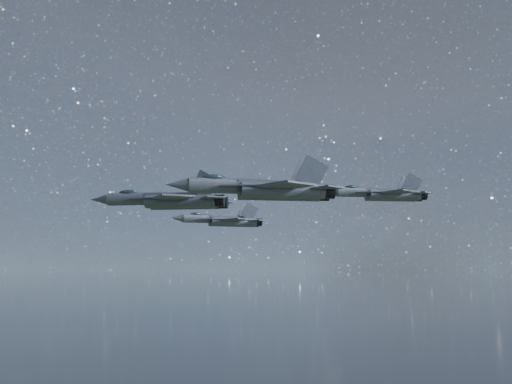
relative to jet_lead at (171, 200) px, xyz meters
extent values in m
cylinder|color=#373D45|center=(-4.45, 1.72, 0.25)|extent=(8.46, 4.67, 1.77)
cone|color=#373D45|center=(-9.52, 3.67, 0.25)|extent=(3.11, 2.46, 1.59)
ellipsoid|color=#1B2B32|center=(-5.71, 2.20, 1.10)|extent=(2.94, 2.08, 0.87)
cube|color=#373D45|center=(1.05, -0.40, 0.20)|extent=(9.28, 4.93, 1.47)
cylinder|color=#373D45|center=(1.06, -1.62, -0.31)|extent=(9.51, 5.07, 1.77)
cylinder|color=#373D45|center=(1.88, 0.49, -0.31)|extent=(9.51, 5.07, 1.77)
cylinder|color=black|center=(5.93, -3.50, -0.31)|extent=(1.96, 2.05, 1.63)
cylinder|color=black|center=(6.74, -1.39, -0.31)|extent=(1.96, 2.05, 1.63)
cube|color=#373D45|center=(-3.09, -0.45, 0.12)|extent=(5.65, 4.19, 0.14)
cube|color=#373D45|center=(-1.99, 2.41, 0.12)|extent=(6.02, 2.26, 0.14)
cube|color=#373D45|center=(-0.13, -4.08, -0.09)|extent=(5.15, 5.60, 0.23)
cube|color=#373D45|center=(2.65, 3.11, -0.09)|extent=(6.48, 6.37, 0.23)
cube|color=#373D45|center=(4.97, -4.71, -0.09)|extent=(3.01, 3.20, 0.17)
cube|color=#373D45|center=(6.85, 0.15, -0.09)|extent=(3.84, 3.81, 0.17)
cube|color=#373D45|center=(4.03, -3.07, 1.84)|extent=(3.62, 1.88, 4.03)
cube|color=#373D45|center=(5.05, -0.43, 1.84)|extent=(3.84, 1.29, 4.03)
cylinder|color=#373D45|center=(6.92, 18.46, -0.85)|extent=(6.90, 1.91, 1.44)
cone|color=#373D45|center=(2.52, 18.15, -0.85)|extent=(2.29, 1.44, 1.29)
ellipsoid|color=#1B2B32|center=(5.82, 18.38, -0.16)|extent=(2.25, 1.12, 0.71)
cube|color=#373D45|center=(11.70, 18.79, -0.90)|extent=(7.63, 1.90, 1.20)
cylinder|color=#373D45|center=(12.13, 17.90, -1.31)|extent=(7.82, 1.97, 1.44)
cylinder|color=#373D45|center=(12.00, 19.74, -1.31)|extent=(7.82, 1.97, 1.44)
cylinder|color=black|center=(16.36, 18.19, -1.31)|extent=(1.29, 1.41, 1.33)
cylinder|color=black|center=(16.23, 20.03, -1.31)|extent=(1.29, 1.41, 1.33)
cube|color=#373D45|center=(8.66, 17.33, -0.96)|extent=(4.88, 1.59, 0.11)
cube|color=#373D45|center=(8.49, 19.81, -0.96)|extent=(4.89, 2.22, 0.11)
cube|color=#373D45|center=(12.10, 15.68, -1.13)|extent=(5.16, 5.26, 0.18)
cube|color=#373D45|center=(11.67, 21.93, -1.13)|extent=(4.95, 5.14, 0.18)
cube|color=#373D45|center=(16.07, 16.97, -1.13)|extent=(3.04, 3.09, 0.14)
cube|color=#373D45|center=(15.78, 21.20, -1.13)|extent=(2.91, 3.00, 0.14)
cube|color=#373D45|center=(14.81, 17.86, 0.44)|extent=(3.21, 0.47, 3.28)
cube|color=#373D45|center=(14.65, 20.15, 0.44)|extent=(3.18, 0.63, 3.28)
cylinder|color=#373D45|center=(4.45, -16.92, -0.22)|extent=(8.25, 2.22, 1.72)
cone|color=#373D45|center=(-0.84, -16.60, -0.22)|extent=(2.74, 1.70, 1.54)
ellipsoid|color=#1B2B32|center=(3.13, -16.84, 0.61)|extent=(2.69, 1.32, 0.85)
cube|color=#373D45|center=(10.17, -17.27, -0.27)|extent=(9.12, 2.21, 1.43)
cylinder|color=#373D45|center=(10.54, -18.40, -0.77)|extent=(9.35, 2.29, 1.72)
cylinder|color=#373D45|center=(10.67, -16.20, -0.77)|extent=(9.35, 2.29, 1.72)
cylinder|color=black|center=(15.60, -18.71, -0.77)|extent=(1.53, 1.67, 1.59)
cylinder|color=black|center=(15.74, -16.51, -0.77)|extent=(1.53, 1.67, 1.59)
cube|color=#373D45|center=(6.33, -18.53, -0.35)|extent=(5.85, 2.61, 0.13)
cube|color=#373D45|center=(6.52, -15.56, -0.35)|extent=(5.84, 1.95, 0.13)
cube|color=#373D45|center=(10.16, -21.03, -0.55)|extent=(5.94, 6.16, 0.22)
cube|color=#373D45|center=(10.62, -13.55, -0.55)|extent=(6.16, 6.29, 0.22)
cube|color=#373D45|center=(15.07, -20.12, -0.55)|extent=(3.50, 3.60, 0.17)
cube|color=#373D45|center=(15.38, -15.06, -0.55)|extent=(3.64, 3.70, 0.17)
cube|color=#373D45|center=(13.71, -18.87, 1.33)|extent=(3.82, 0.72, 3.92)
cube|color=#373D45|center=(13.88, -16.12, 1.33)|extent=(3.84, 0.55, 3.92)
cylinder|color=#373D45|center=(28.35, 2.49, 2.23)|extent=(7.02, 2.12, 1.46)
cone|color=#373D45|center=(23.88, 2.92, 2.23)|extent=(2.36, 1.52, 1.31)
ellipsoid|color=#1B2B32|center=(27.23, 2.60, 2.93)|extent=(2.31, 1.19, 0.72)
cube|color=#373D45|center=(33.18, 2.02, 2.19)|extent=(7.76, 2.13, 1.21)
cylinder|color=#373D45|center=(33.47, 1.05, 1.77)|extent=(7.95, 2.21, 1.46)
cylinder|color=#373D45|center=(33.65, 2.91, 1.77)|extent=(7.95, 2.21, 1.46)
cylinder|color=black|center=(37.74, 0.64, 1.77)|extent=(1.34, 1.46, 1.35)
cylinder|color=black|center=(37.92, 2.50, 1.77)|extent=(1.34, 1.46, 1.35)
cube|color=#373D45|center=(29.90, 1.07, 2.12)|extent=(4.95, 2.37, 0.11)
cube|color=#373D45|center=(30.14, 3.58, 2.12)|extent=(4.93, 1.49, 0.11)
cube|color=#373D45|center=(33.06, -1.16, 1.95)|extent=(4.97, 5.18, 0.19)
cube|color=#373D45|center=(33.68, 5.16, 1.95)|extent=(5.26, 5.35, 0.19)
cube|color=#373D45|center=(37.25, -0.54, 1.95)|extent=(2.92, 3.02, 0.14)
cube|color=#373D45|center=(37.67, 3.74, 1.95)|extent=(3.11, 3.15, 0.14)
cube|color=#373D45|center=(36.14, 0.56, 3.54)|extent=(3.22, 0.72, 3.33)
cube|color=#373D45|center=(36.37, 2.88, 3.54)|extent=(3.26, 0.50, 3.33)
camera|label=1|loc=(-7.09, -81.01, -9.39)|focal=42.00mm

